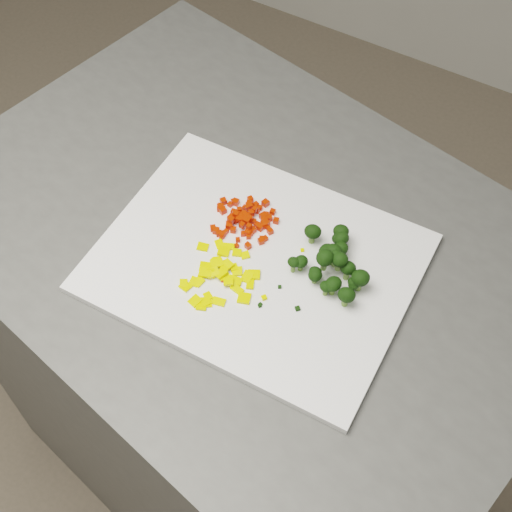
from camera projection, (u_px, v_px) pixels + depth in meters
The scene contains 156 objects.
counter_block at pixel (250, 375), 1.36m from camera, with size 0.90×0.63×0.90m, color #4F4F4C.
cutting_board at pixel (256, 263), 0.95m from camera, with size 0.41×0.32×0.01m, color white.
carrot_pile at pixel (244, 216), 0.98m from camera, with size 0.09×0.09×0.03m, color red, non-canonical shape.
pepper_pile at pixel (218, 273), 0.93m from camera, with size 0.11×0.11×0.01m, color yellow, non-canonical shape.
broccoli_pile at pixel (333, 260), 0.92m from camera, with size 0.11×0.11×0.05m, color black, non-canonical shape.
carrot_cube_0 at pixel (242, 217), 0.99m from camera, with size 0.01×0.01×0.01m, color red.
carrot_cube_1 at pixel (269, 218), 0.99m from camera, with size 0.01×0.01×0.01m, color red.
carrot_cube_2 at pixel (231, 218), 0.99m from camera, with size 0.01×0.01×0.01m, color red.
carrot_cube_3 at pixel (266, 203), 1.00m from camera, with size 0.01×0.01×0.01m, color red.
carrot_cube_4 at pixel (233, 212), 0.99m from camera, with size 0.01×0.01×0.01m, color red.
carrot_cube_5 at pixel (263, 217), 0.99m from camera, with size 0.01×0.01×0.01m, color red.
carrot_cube_6 at pixel (226, 231), 0.97m from camera, with size 0.01×0.01×0.01m, color red.
carrot_cube_7 at pixel (247, 221), 0.97m from camera, with size 0.01×0.01×0.01m, color red.
carrot_cube_8 at pixel (251, 213), 0.99m from camera, with size 0.01×0.01×0.01m, color red.
carrot_cube_9 at pixel (242, 219), 0.98m from camera, with size 0.01×0.01×0.01m, color red.
carrot_cube_10 at pixel (233, 201), 1.00m from camera, with size 0.01×0.01×0.01m, color red.
carrot_cube_11 at pixel (249, 226), 0.97m from camera, with size 0.01×0.01×0.01m, color red.
carrot_cube_12 at pixel (264, 223), 0.98m from camera, with size 0.01×0.01×0.01m, color red.
carrot_cube_13 at pixel (247, 215), 0.98m from camera, with size 0.01×0.01×0.01m, color red.
carrot_cube_14 at pixel (243, 234), 0.97m from camera, with size 0.01×0.01×0.01m, color red.
carrot_cube_15 at pixel (245, 208), 1.00m from camera, with size 0.01×0.01×0.01m, color red.
carrot_cube_16 at pixel (265, 226), 0.98m from camera, with size 0.01×0.01×0.01m, color red.
carrot_cube_17 at pixel (222, 209), 1.00m from camera, with size 0.01×0.01×0.01m, color red.
carrot_cube_18 at pixel (243, 221), 0.98m from camera, with size 0.01×0.01×0.01m, color red.
carrot_cube_19 at pixel (250, 199), 1.01m from camera, with size 0.01×0.01×0.01m, color red.
carrot_cube_20 at pixel (216, 231), 0.97m from camera, with size 0.01×0.01×0.01m, color red.
carrot_cube_21 at pixel (238, 219), 0.98m from camera, with size 0.01×0.01×0.01m, color red.
carrot_cube_22 at pixel (222, 237), 0.97m from camera, with size 0.01×0.01×0.01m, color red.
carrot_cube_23 at pixel (235, 213), 0.98m from camera, with size 0.01×0.01×0.01m, color red.
carrot_cube_24 at pixel (261, 241), 0.96m from camera, with size 0.01×0.01×0.01m, color red.
carrot_cube_25 at pixel (248, 246), 0.96m from camera, with size 0.01×0.01×0.01m, color red.
carrot_cube_26 at pixel (248, 244), 0.96m from camera, with size 0.01×0.01×0.01m, color red.
carrot_cube_27 at pixel (256, 205), 1.00m from camera, with size 0.01×0.01×0.01m, color red.
carrot_cube_28 at pixel (236, 214), 0.98m from camera, with size 0.01×0.01×0.01m, color red.
carrot_cube_29 at pixel (264, 221), 0.98m from camera, with size 0.01×0.01×0.01m, color red.
carrot_cube_30 at pixel (231, 218), 0.99m from camera, with size 0.01×0.01×0.01m, color red.
carrot_cube_31 at pixel (236, 202), 1.00m from camera, with size 0.01×0.01×0.01m, color red.
carrot_cube_32 at pixel (248, 218), 0.98m from camera, with size 0.01×0.01×0.01m, color red.
carrot_cube_33 at pixel (239, 210), 0.99m from camera, with size 0.01×0.01×0.01m, color red.
carrot_cube_34 at pixel (231, 220), 0.97m from camera, with size 0.01×0.01×0.01m, color red.
carrot_cube_35 at pixel (238, 240), 0.97m from camera, with size 0.01×0.01×0.01m, color red.
carrot_cube_36 at pixel (230, 204), 1.00m from camera, with size 0.01×0.01×0.01m, color red.
carrot_cube_37 at pixel (251, 201), 1.00m from camera, with size 0.01×0.01×0.01m, color red.
carrot_cube_38 at pixel (262, 239), 0.97m from camera, with size 0.01×0.01×0.01m, color red.
carrot_cube_39 at pixel (242, 225), 0.97m from camera, with size 0.01×0.01×0.01m, color red.
carrot_cube_40 at pixel (234, 220), 0.99m from camera, with size 0.01×0.01×0.01m, color red.
carrot_cube_41 at pixel (222, 235), 0.97m from camera, with size 0.01×0.01×0.01m, color red.
carrot_cube_42 at pixel (248, 237), 0.97m from camera, with size 0.01×0.01×0.01m, color red.
carrot_cube_43 at pixel (264, 224), 0.98m from camera, with size 0.01×0.01×0.01m, color red.
carrot_cube_44 at pixel (220, 208), 1.00m from camera, with size 0.01×0.01×0.01m, color red.
carrot_cube_45 at pixel (266, 223), 0.98m from camera, with size 0.01×0.01×0.01m, color red.
carrot_cube_46 at pixel (237, 246), 0.96m from camera, with size 0.01×0.01×0.01m, color red.
carrot_cube_47 at pixel (245, 216), 0.99m from camera, with size 0.01×0.01×0.01m, color red.
carrot_cube_48 at pixel (248, 233), 0.97m from camera, with size 0.01×0.01×0.01m, color red.
carrot_cube_49 at pixel (235, 221), 0.98m from camera, with size 0.01×0.01×0.01m, color red.
carrot_cube_50 at pixel (223, 234), 0.97m from camera, with size 0.01×0.01×0.01m, color red.
carrot_cube_51 at pixel (250, 234), 0.97m from camera, with size 0.01×0.01×0.01m, color red.
carrot_cube_52 at pixel (250, 219), 0.99m from camera, with size 0.01×0.01×0.01m, color red.
carrot_cube_53 at pixel (270, 231), 0.97m from camera, with size 0.01×0.01×0.01m, color red.
carrot_cube_54 at pixel (219, 233), 0.97m from camera, with size 0.01×0.01×0.01m, color red.
carrot_cube_55 at pixel (239, 216), 0.98m from camera, with size 0.01×0.01×0.01m, color red.
carrot_cube_56 at pixel (229, 226), 0.98m from camera, with size 0.01×0.01×0.01m, color red.
carrot_cube_57 at pixel (254, 221), 0.98m from camera, with size 0.01×0.01×0.01m, color red.
carrot_cube_58 at pixel (229, 224), 0.98m from camera, with size 0.01×0.01×0.01m, color red.
carrot_cube_59 at pixel (265, 238), 0.97m from camera, with size 0.01×0.01×0.01m, color red.
carrot_cube_60 at pixel (244, 216), 0.98m from camera, with size 0.01×0.01×0.01m, color red.
carrot_cube_61 at pixel (223, 211), 0.99m from camera, with size 0.01×0.01×0.01m, color red.
carrot_cube_62 at pixel (257, 210), 0.99m from camera, with size 0.01×0.01×0.01m, color red.
carrot_cube_63 at pixel (276, 221), 0.98m from camera, with size 0.01×0.01×0.01m, color red.
carrot_cube_64 at pixel (273, 212), 0.99m from camera, with size 0.01×0.01×0.01m, color red.
carrot_cube_65 at pixel (253, 230), 0.97m from camera, with size 0.01×0.01×0.01m, color red.
carrot_cube_66 at pixel (268, 227), 0.98m from camera, with size 0.01×0.01×0.01m, color red.
carrot_cube_67 at pixel (247, 216), 0.98m from camera, with size 0.01×0.01×0.01m, color red.
carrot_cube_68 at pixel (223, 201), 1.00m from camera, with size 0.01×0.01×0.01m, color red.
carrot_cube_69 at pixel (249, 203), 1.00m from camera, with size 0.01×0.01×0.01m, color red.
carrot_cube_70 at pixel (266, 215), 0.99m from camera, with size 0.01×0.01×0.01m, color red.
carrot_cube_71 at pixel (233, 230), 0.97m from camera, with size 0.01×0.01×0.01m, color red.
carrot_cube_72 at pixel (249, 206), 1.00m from camera, with size 0.01×0.01×0.01m, color red.
carrot_cube_73 at pixel (213, 228), 0.98m from camera, with size 0.01×0.01×0.01m, color red.
carrot_cube_74 at pixel (221, 207), 1.00m from camera, with size 0.01×0.01×0.01m, color red.
carrot_cube_75 at pixel (260, 227), 0.98m from camera, with size 0.01×0.01×0.01m, color red.
carrot_cube_76 at pixel (255, 209), 0.99m from camera, with size 0.01×0.01×0.01m, color red.
carrot_cube_77 at pixel (244, 213), 0.98m from camera, with size 0.01×0.01×0.01m, color red.
carrot_cube_78 at pixel (260, 208), 1.00m from camera, with size 0.01×0.01×0.01m, color red.
carrot_cube_79 at pixel (243, 216), 0.98m from camera, with size 0.01×0.01×0.01m, color red.
carrot_cube_80 at pixel (247, 207), 0.99m from camera, with size 0.01×0.01×0.01m, color red.
carrot_cube_81 at pixel (250, 218), 0.98m from camera, with size 0.01×0.01×0.01m, color red.
pepper_chunk_0 at pixel (219, 244), 0.96m from camera, with size 0.01×0.01×0.00m, color yellow.
pepper_chunk_1 at pixel (194, 282), 0.93m from camera, with size 0.01×0.01×0.00m, color yellow.
pepper_chunk_2 at pixel (212, 274), 0.94m from camera, with size 0.01×0.01×0.00m, color yellow.
pepper_chunk_3 at pixel (245, 255), 0.95m from camera, with size 0.01×0.01×0.00m, color yellow.
pepper_chunk_4 at pixel (201, 307), 0.91m from camera, with size 0.01×0.01×0.00m, color yellow.
pepper_chunk_5 at pixel (250, 284), 0.93m from camera, with size 0.01×0.01×0.00m, color yellow.
pepper_chunk_6 at pixel (222, 264), 0.94m from camera, with size 0.01×0.01×0.00m, color yellow.
pepper_chunk_7 at pixel (234, 268), 0.94m from camera, with size 0.01×0.01×0.00m, color yellow.
pepper_chunk_8 at pixel (205, 267), 0.94m from camera, with size 0.01×0.02×0.00m, color yellow.
pepper_chunk_9 at pixel (237, 253), 0.95m from camera, with size 0.01×0.01×0.00m, color yellow.
pepper_chunk_10 at pixel (217, 264), 0.94m from camera, with size 0.02×0.01×0.00m, color yellow.
pepper_chunk_11 at pixel (213, 272), 0.93m from camera, with size 0.01×0.02×0.00m, color yellow.
pepper_chunk_12 at pixel (229, 246), 0.96m from camera, with size 0.02×0.01×0.00m, color yellow.
pepper_chunk_13 at pixel (244, 298), 0.91m from camera, with size 0.02×0.02×0.00m, color yellow.
pepper_chunk_14 at pixel (237, 271), 0.94m from camera, with size 0.01×0.01×0.00m, color yellow.
pepper_chunk_15 at pixel (224, 252), 0.96m from camera, with size 0.02×0.01×0.00m, color yellow.
pepper_chunk_16 at pixel (221, 273), 0.93m from camera, with size 0.01×0.01×0.00m, color yellow.
pepper_chunk_17 at pixel (224, 276), 0.93m from camera, with size 0.01×0.01×0.00m, color yellow.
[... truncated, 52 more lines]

